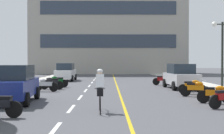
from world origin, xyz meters
TOP-DOWN VIEW (x-y plane):
  - ground_plane at (0.00, 21.00)m, footprint 140.00×140.00m
  - curb_left at (-7.20, 24.00)m, footprint 2.40×72.00m
  - curb_right at (7.20, 24.00)m, footprint 2.40×72.00m
  - lane_dash_1 at (-2.00, 6.00)m, footprint 0.14×2.20m
  - lane_dash_2 at (-2.00, 10.00)m, footprint 0.14×2.20m
  - lane_dash_3 at (-2.00, 14.00)m, footprint 0.14×2.20m
  - lane_dash_4 at (-2.00, 18.00)m, footprint 0.14×2.20m
  - lane_dash_5 at (-2.00, 22.00)m, footprint 0.14×2.20m
  - lane_dash_6 at (-2.00, 26.00)m, footprint 0.14×2.20m
  - lane_dash_7 at (-2.00, 30.00)m, footprint 0.14×2.20m
  - lane_dash_8 at (-2.00, 34.00)m, footprint 0.14×2.20m
  - lane_dash_9 at (-2.00, 38.00)m, footprint 0.14×2.20m
  - lane_dash_10 at (-2.00, 42.00)m, footprint 0.14×2.20m
  - lane_dash_11 at (-2.00, 46.00)m, footprint 0.14×2.20m
  - centre_line_yellow at (0.25, 24.00)m, footprint 0.12×66.00m
  - office_building at (-0.46, 48.97)m, footprint 25.38×8.06m
  - street_lamp_mid at (7.24, 17.61)m, footprint 1.46×0.36m
  - parked_car_near at (-4.97, 11.85)m, footprint 2.15×4.31m
  - parked_car_mid at (4.85, 19.36)m, footprint 2.06×4.27m
  - parked_car_far at (-4.89, 28.79)m, footprint 1.95×4.21m
  - motorcycle_5 at (4.62, 11.44)m, footprint 1.65×0.77m
  - motorcycle_6 at (4.49, 14.30)m, footprint 1.68×0.67m
  - motorcycle_7 at (4.71, 15.75)m, footprint 1.70×0.60m
  - motorcycle_8 at (-4.61, 17.34)m, footprint 1.70×0.60m
  - motorcycle_9 at (-4.48, 18.90)m, footprint 1.70×0.60m
  - motorcycle_10 at (-4.41, 20.57)m, footprint 1.70×0.60m
  - motorcycle_11 at (4.14, 22.75)m, footprint 1.70×0.60m
  - cyclist_rider at (-0.76, 9.12)m, footprint 0.42×1.77m

SIDE VIEW (x-z plane):
  - ground_plane at x=0.00m, z-range 0.00..0.00m
  - lane_dash_1 at x=-2.00m, z-range 0.00..0.01m
  - lane_dash_2 at x=-2.00m, z-range 0.00..0.01m
  - lane_dash_3 at x=-2.00m, z-range 0.00..0.01m
  - lane_dash_4 at x=-2.00m, z-range 0.00..0.01m
  - lane_dash_5 at x=-2.00m, z-range 0.00..0.01m
  - lane_dash_6 at x=-2.00m, z-range 0.00..0.01m
  - lane_dash_7 at x=-2.00m, z-range 0.00..0.01m
  - lane_dash_8 at x=-2.00m, z-range 0.00..0.01m
  - lane_dash_9 at x=-2.00m, z-range 0.00..0.01m
  - lane_dash_10 at x=-2.00m, z-range 0.00..0.01m
  - lane_dash_11 at x=-2.00m, z-range 0.00..0.01m
  - centre_line_yellow at x=0.25m, z-range 0.00..0.01m
  - curb_left at x=-7.20m, z-range 0.00..0.12m
  - curb_right at x=7.20m, z-range 0.00..0.12m
  - motorcycle_5 at x=4.62m, z-range 0.01..0.93m
  - motorcycle_6 at x=4.49m, z-range 0.01..0.93m
  - motorcycle_7 at x=4.71m, z-range 0.01..0.93m
  - motorcycle_8 at x=-4.61m, z-range 0.01..0.93m
  - motorcycle_9 at x=-4.48m, z-range 0.01..0.93m
  - motorcycle_10 at x=-4.41m, z-range 0.01..0.93m
  - motorcycle_11 at x=4.14m, z-range 0.01..0.93m
  - cyclist_rider at x=-0.76m, z-range 0.03..1.74m
  - parked_car_near at x=-4.97m, z-range 0.01..1.83m
  - parked_car_mid at x=4.85m, z-range 0.01..1.83m
  - parked_car_far at x=-4.89m, z-range 0.01..1.83m
  - street_lamp_mid at x=7.24m, z-range 1.23..5.79m
  - office_building at x=-0.46m, z-range 0.00..17.39m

